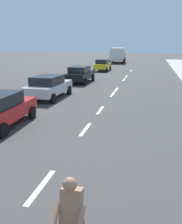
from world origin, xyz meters
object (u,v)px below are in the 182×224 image
object	(u,v)px
parked_car_black	(80,74)
parked_car_yellow	(102,65)
parked_car_red	(0,109)
parked_car_silver	(49,86)
delivery_truck	(118,55)

from	to	relation	value
parked_car_black	parked_car_yellow	bearing A→B (deg)	90.20
parked_car_red	parked_car_silver	bearing A→B (deg)	90.98
delivery_truck	parked_car_yellow	bearing A→B (deg)	-92.59
parked_car_yellow	parked_car_silver	bearing A→B (deg)	-90.37
parked_car_red	parked_car_yellow	size ratio (longest dim) A/B	1.04
parked_car_red	parked_car_black	size ratio (longest dim) A/B	0.94
parked_car_black	parked_car_yellow	distance (m)	10.81
parked_car_red	parked_car_yellow	distance (m)	24.59
parked_car_red	parked_car_black	distance (m)	13.79
parked_car_black	parked_car_red	bearing A→B (deg)	-88.60
parked_car_silver	parked_car_black	bearing A→B (deg)	89.93
parked_car_red	parked_car_yellow	bearing A→B (deg)	88.27
parked_car_red	delivery_truck	world-z (taller)	delivery_truck
parked_car_black	parked_car_yellow	size ratio (longest dim) A/B	1.11
parked_car_red	parked_car_silver	distance (m)	6.42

